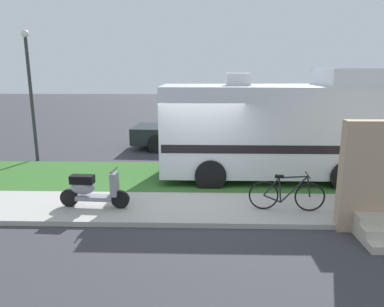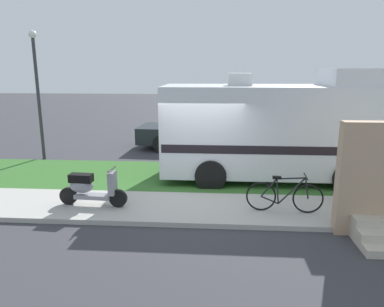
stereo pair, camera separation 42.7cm
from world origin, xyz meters
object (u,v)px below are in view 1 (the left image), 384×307
at_px(scooter, 91,189).
at_px(bicycle, 287,195).
at_px(pickup_truck_near, 211,127).
at_px(bottle_green, 381,199).
at_px(motorhome_rv, 272,128).
at_px(street_lamp_post, 30,85).

distance_m(scooter, bicycle, 4.69).
distance_m(pickup_truck_near, bottle_green, 7.91).
xyz_separation_m(motorhome_rv, scooter, (-4.83, -2.81, -1.06)).
height_order(motorhome_rv, street_lamp_post, street_lamp_post).
xyz_separation_m(scooter, bicycle, (4.68, -0.07, -0.06)).
bearing_deg(street_lamp_post, bottle_green, -22.54).
relative_size(scooter, street_lamp_post, 0.36).
height_order(bicycle, bottle_green, bicycle).
height_order(scooter, bottle_green, scooter).
distance_m(bottle_green, street_lamp_post, 11.94).
distance_m(scooter, street_lamp_post, 6.49).
xyz_separation_m(bottle_green, street_lamp_post, (-10.76, 4.46, 2.63)).
bearing_deg(bottle_green, scooter, -176.38).
bearing_deg(pickup_truck_near, bottle_green, -58.61).
bearing_deg(street_lamp_post, motorhome_rv, -14.09).
bearing_deg(bottle_green, pickup_truck_near, 121.39).
bearing_deg(motorhome_rv, street_lamp_post, 165.91).
distance_m(pickup_truck_near, street_lamp_post, 7.27).
relative_size(motorhome_rv, bottle_green, 27.34).
bearing_deg(scooter, pickup_truck_near, 66.82).
bearing_deg(motorhome_rv, bottle_green, -45.06).
distance_m(motorhome_rv, bottle_green, 3.61).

